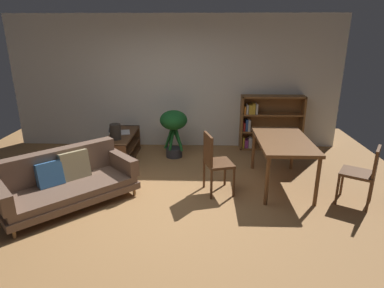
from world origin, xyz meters
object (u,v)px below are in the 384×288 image
Objects in this scene: open_laptop at (121,132)px; bookshelf at (268,122)px; potted_floor_plant at (174,126)px; dining_chair_far at (364,172)px; media_console at (122,147)px; desk_speaker at (115,132)px; fabric_couch at (66,181)px; dining_table at (283,144)px; dining_chair_near at (214,160)px.

bookshelf is at bearing 13.39° from open_laptop.
potted_floor_plant reaches higher than dining_chair_far.
desk_speaker is (-0.03, -0.29, 0.39)m from media_console.
fabric_couch is 1.74m from media_console.
bookshelf reaches higher than media_console.
dining_chair_far is (3.81, -1.72, -0.03)m from open_laptop.
dining_table is 1.82m from bookshelf.
bookshelf reaches higher than desk_speaker.
dining_chair_near is at bearing -38.89° from open_laptop.
bookshelf reaches higher than dining_chair_far.
dining_chair_near is 1.07× the size of dining_chair_far.
desk_speaker is at bearing -154.22° from potted_floor_plant.
fabric_couch is 2.17m from dining_chair_near.
dining_table is 1.11× the size of bookshelf.
dining_chair_near is (0.74, -1.52, -0.10)m from potted_floor_plant.
dining_chair_far is at bearing -23.33° from media_console.
bookshelf reaches higher than open_laptop.
dining_chair_far is at bearing -8.54° from dining_chair_near.
potted_floor_plant is at bearing 116.02° from dining_chair_near.
bookshelf reaches higher than fabric_couch.
desk_speaker is at bearing -95.81° from media_console.
dining_chair_near is at bearing -30.55° from desk_speaker.
dining_chair_near reaches higher than media_console.
dining_table is 1.17m from dining_chair_far.
potted_floor_plant is 1.06× the size of dining_chair_far.
desk_speaker is at bearing 165.42° from dining_table.
dining_table is (2.83, -1.12, 0.16)m from open_laptop.
media_console is 1.39× the size of potted_floor_plant.
dining_table is 1.12m from dining_chair_near.
open_laptop is 1.62× the size of desk_speaker.
dining_chair_far reaches higher than open_laptop.
potted_floor_plant is at bearing 25.78° from desk_speaker.
dining_chair_far reaches higher than desk_speaker.
open_laptop is 0.35× the size of bookshelf.
fabric_couch reaches higher than media_console.
dining_table is at bearing -14.58° from desk_speaker.
potted_floor_plant is 0.65× the size of dining_table.
open_laptop is 0.51× the size of dining_chair_far.
potted_floor_plant is 0.99× the size of dining_chair_near.
open_laptop is at bearing 91.00° from desk_speaker.
media_console is at bearing -168.49° from potted_floor_plant.
bookshelf is (3.30, 2.49, 0.23)m from fabric_couch.
open_laptop is at bearing 155.66° from dining_chair_far.
fabric_couch is 1.34× the size of dining_table.
media_console is at bearing 159.91° from dining_table.
desk_speaker is 2.91m from dining_table.
desk_speaker is 1.12m from potted_floor_plant.
dining_chair_near is 2.08m from dining_chair_far.
dining_chair_near reaches higher than open_laptop.
open_laptop is 0.40m from desk_speaker.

